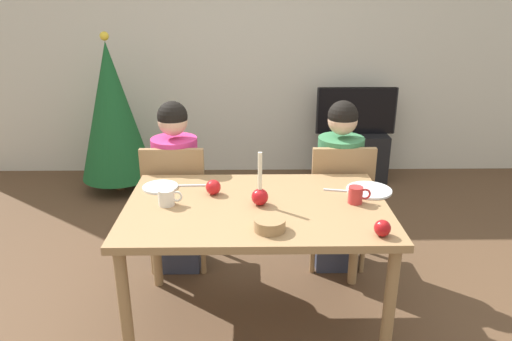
{
  "coord_description": "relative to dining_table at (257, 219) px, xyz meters",
  "views": [
    {
      "loc": [
        -0.04,
        -2.32,
        1.81
      ],
      "look_at": [
        0.0,
        0.2,
        0.87
      ],
      "focal_mm": 33.59,
      "sensor_mm": 36.0,
      "label": 1
    }
  ],
  "objects": [
    {
      "name": "christmas_tree",
      "position": [
        -1.3,
        2.03,
        0.11
      ],
      "size": [
        0.67,
        0.67,
        1.49
      ],
      "color": "brown",
      "rests_on": "ground"
    },
    {
      "name": "chair_left",
      "position": [
        -0.52,
        0.61,
        -0.15
      ],
      "size": [
        0.4,
        0.4,
        0.9
      ],
      "color": "#99754C",
      "rests_on": "ground"
    },
    {
      "name": "apple_by_left_plate",
      "position": [
        0.58,
        -0.35,
        0.12
      ],
      "size": [
        0.08,
        0.08,
        0.08
      ],
      "primitive_type": "sphere",
      "color": "#AB1216",
      "rests_on": "dining_table"
    },
    {
      "name": "dining_table",
      "position": [
        0.0,
        0.0,
        0.0
      ],
      "size": [
        1.4,
        0.9,
        0.75
      ],
      "color": "#99754C",
      "rests_on": "ground"
    },
    {
      "name": "candle_centerpiece",
      "position": [
        0.02,
        0.0,
        0.15
      ],
      "size": [
        0.09,
        0.09,
        0.29
      ],
      "color": "red",
      "rests_on": "dining_table"
    },
    {
      "name": "back_wall",
      "position": [
        0.0,
        2.6,
        0.63
      ],
      "size": [
        6.4,
        0.1,
        2.6
      ],
      "primitive_type": "cube",
      "color": "beige",
      "rests_on": "ground"
    },
    {
      "name": "mug_left",
      "position": [
        -0.47,
        0.01,
        0.13
      ],
      "size": [
        0.13,
        0.09,
        0.09
      ],
      "color": "silver",
      "rests_on": "dining_table"
    },
    {
      "name": "ground_plane",
      "position": [
        0.0,
        0.0,
        -0.67
      ],
      "size": [
        7.68,
        7.68,
        0.0
      ],
      "primitive_type": "plane",
      "color": "brown"
    },
    {
      "name": "bowl_walnuts",
      "position": [
        0.06,
        -0.29,
        0.11
      ],
      "size": [
        0.15,
        0.15,
        0.06
      ],
      "primitive_type": "cylinder",
      "color": "#99754C",
      "rests_on": "dining_table"
    },
    {
      "name": "fork_right",
      "position": [
        0.47,
        0.18,
        0.09
      ],
      "size": [
        0.18,
        0.05,
        0.01
      ],
      "primitive_type": "cube",
      "rotation": [
        0.0,
        0.0,
        -0.21
      ],
      "color": "silver",
      "rests_on": "dining_table"
    },
    {
      "name": "chair_right",
      "position": [
        0.56,
        0.61,
        -0.15
      ],
      "size": [
        0.4,
        0.4,
        0.9
      ],
      "color": "#99754C",
      "rests_on": "ground"
    },
    {
      "name": "tv",
      "position": [
        1.02,
        2.3,
        0.04
      ],
      "size": [
        0.79,
        0.05,
        0.46
      ],
      "color": "black",
      "rests_on": "tv_stand"
    },
    {
      "name": "mug_right",
      "position": [
        0.53,
        0.02,
        0.13
      ],
      "size": [
        0.12,
        0.08,
        0.09
      ],
      "color": "#B72D2D",
      "rests_on": "dining_table"
    },
    {
      "name": "person_left_child",
      "position": [
        -0.52,
        0.64,
        -0.1
      ],
      "size": [
        0.3,
        0.3,
        1.17
      ],
      "color": "#33384C",
      "rests_on": "ground"
    },
    {
      "name": "tv_stand",
      "position": [
        1.02,
        2.3,
        -0.43
      ],
      "size": [
        0.64,
        0.4,
        0.48
      ],
      "primitive_type": "cube",
      "color": "black",
      "rests_on": "ground"
    },
    {
      "name": "plate_right",
      "position": [
        0.64,
        0.18,
        0.09
      ],
      "size": [
        0.26,
        0.26,
        0.01
      ],
      "primitive_type": "cylinder",
      "color": "silver",
      "rests_on": "dining_table"
    },
    {
      "name": "person_right_child",
      "position": [
        0.56,
        0.64,
        -0.1
      ],
      "size": [
        0.3,
        0.3,
        1.17
      ],
      "color": "#33384C",
      "rests_on": "ground"
    },
    {
      "name": "apple_near_candle",
      "position": [
        -0.24,
        0.15,
        0.13
      ],
      "size": [
        0.08,
        0.08,
        0.08
      ],
      "primitive_type": "sphere",
      "color": "red",
      "rests_on": "dining_table"
    },
    {
      "name": "plate_left",
      "position": [
        -0.55,
        0.24,
        0.09
      ],
      "size": [
        0.2,
        0.2,
        0.01
      ],
      "primitive_type": "cylinder",
      "color": "silver",
      "rests_on": "dining_table"
    },
    {
      "name": "fork_left",
      "position": [
        -0.38,
        0.27,
        0.09
      ],
      "size": [
        0.18,
        0.02,
        0.01
      ],
      "primitive_type": "cube",
      "rotation": [
        0.0,
        0.0,
        0.03
      ],
      "color": "silver",
      "rests_on": "dining_table"
    }
  ]
}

